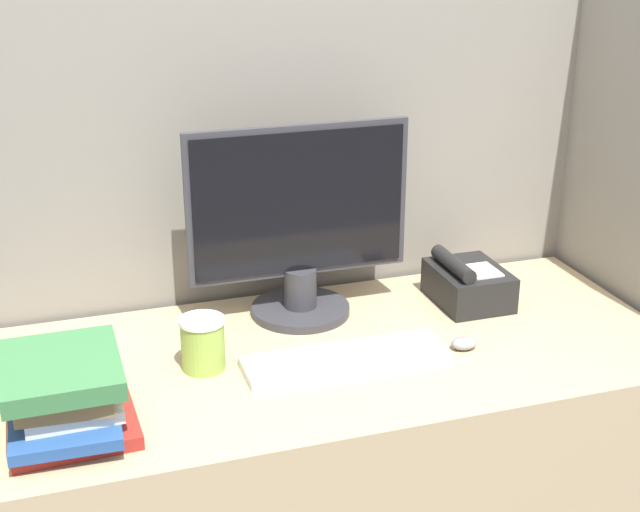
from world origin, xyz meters
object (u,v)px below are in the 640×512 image
keyboard (346,358)px  book_stack (66,394)px  mouse (464,343)px  coffee_cup (203,343)px  monitor (299,231)px  desk_telephone (467,284)px

keyboard → book_stack: bearing=-172.1°
keyboard → book_stack: (-0.58, -0.08, 0.06)m
keyboard → mouse: 0.27m
coffee_cup → book_stack: bearing=-152.1°
coffee_cup → mouse: bearing=-9.2°
mouse → coffee_cup: bearing=170.8°
monitor → book_stack: bearing=-147.9°
monitor → book_stack: size_ratio=1.79×
mouse → desk_telephone: size_ratio=0.29×
mouse → desk_telephone: (0.12, 0.23, 0.04)m
monitor → desk_telephone: bearing=-9.2°
monitor → keyboard: size_ratio=1.18×
book_stack → mouse: bearing=4.0°
book_stack → monitor: bearing=32.1°
keyboard → desk_telephone: size_ratio=2.17×
keyboard → coffee_cup: coffee_cup is taller
keyboard → desk_telephone: (0.39, 0.20, 0.04)m
keyboard → mouse: mouse is taller
keyboard → desk_telephone: 0.44m
book_stack → coffee_cup: bearing=27.9°
keyboard → coffee_cup: 0.31m
monitor → book_stack: monitor is taller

